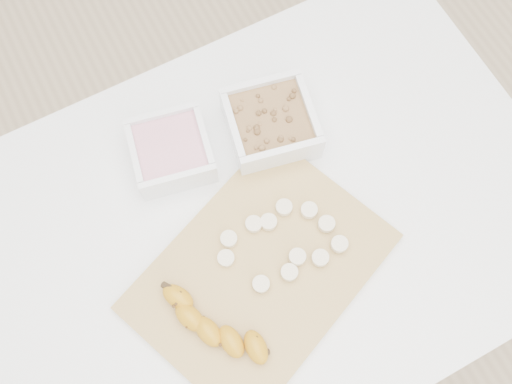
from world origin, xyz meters
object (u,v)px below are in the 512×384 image
banana (217,327)px  table (264,234)px  bowl_granola (271,123)px  cutting_board (260,272)px  bowl_yogurt (171,151)px

banana → table: bearing=21.1°
bowl_granola → cutting_board: (-0.13, -0.21, -0.03)m
cutting_board → table: bearing=57.5°
bowl_yogurt → cutting_board: bowl_yogurt is taller
table → bowl_granola: (0.08, 0.14, 0.13)m
table → cutting_board: cutting_board is taller
bowl_yogurt → table: bearing=-63.1°
table → bowl_granola: 0.21m
bowl_yogurt → cutting_board: bearing=-81.3°
bowl_granola → cutting_board: bearing=-122.1°
banana → cutting_board: bearing=6.9°
table → cutting_board: bearing=-122.5°
bowl_granola → table: bearing=-121.9°
cutting_board → bowl_granola: bearing=57.9°
bowl_granola → cutting_board: size_ratio=0.43×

